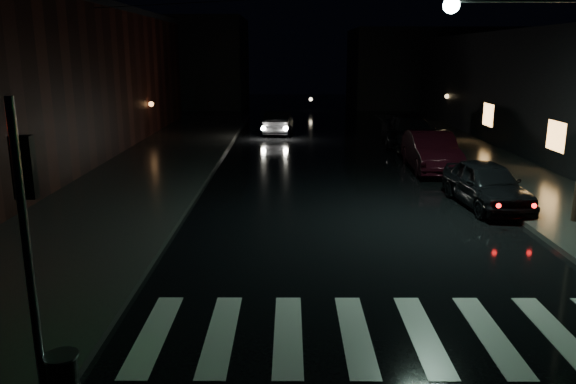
{
  "coord_description": "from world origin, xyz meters",
  "views": [
    {
      "loc": [
        1.23,
        -8.6,
        4.88
      ],
      "look_at": [
        1.18,
        4.57,
        1.6
      ],
      "focal_mm": 35.0,
      "sensor_mm": 36.0,
      "label": 1
    }
  ],
  "objects_px": {
    "parked_car_d": "(408,131)",
    "oncoming_car": "(279,122)",
    "parked_car_c": "(411,133)",
    "parked_car_b": "(431,151)",
    "parked_car_a": "(487,184)"
  },
  "relations": [
    {
      "from": "parked_car_d",
      "to": "oncoming_car",
      "type": "height_order",
      "value": "parked_car_d"
    },
    {
      "from": "parked_car_c",
      "to": "oncoming_car",
      "type": "height_order",
      "value": "parked_car_c"
    },
    {
      "from": "parked_car_d",
      "to": "oncoming_car",
      "type": "bearing_deg",
      "value": 153.05
    },
    {
      "from": "parked_car_b",
      "to": "oncoming_car",
      "type": "relative_size",
      "value": 1.17
    },
    {
      "from": "parked_car_b",
      "to": "parked_car_c",
      "type": "distance_m",
      "value": 5.89
    },
    {
      "from": "parked_car_c",
      "to": "parked_car_b",
      "type": "bearing_deg",
      "value": -93.0
    },
    {
      "from": "parked_car_a",
      "to": "parked_car_d",
      "type": "xyz_separation_m",
      "value": [
        0.0,
        12.43,
        0.04
      ]
    },
    {
      "from": "parked_car_b",
      "to": "parked_car_a",
      "type": "bearing_deg",
      "value": -84.34
    },
    {
      "from": "parked_car_b",
      "to": "parked_car_d",
      "type": "bearing_deg",
      "value": 88.37
    },
    {
      "from": "parked_car_a",
      "to": "parked_car_b",
      "type": "relative_size",
      "value": 0.87
    },
    {
      "from": "parked_car_a",
      "to": "parked_car_d",
      "type": "height_order",
      "value": "parked_car_d"
    },
    {
      "from": "parked_car_b",
      "to": "parked_car_c",
      "type": "bearing_deg",
      "value": 87.92
    },
    {
      "from": "parked_car_a",
      "to": "oncoming_car",
      "type": "height_order",
      "value": "parked_car_a"
    },
    {
      "from": "parked_car_a",
      "to": "parked_car_d",
      "type": "distance_m",
      "value": 12.43
    },
    {
      "from": "parked_car_a",
      "to": "parked_car_c",
      "type": "relative_size",
      "value": 0.8
    }
  ]
}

